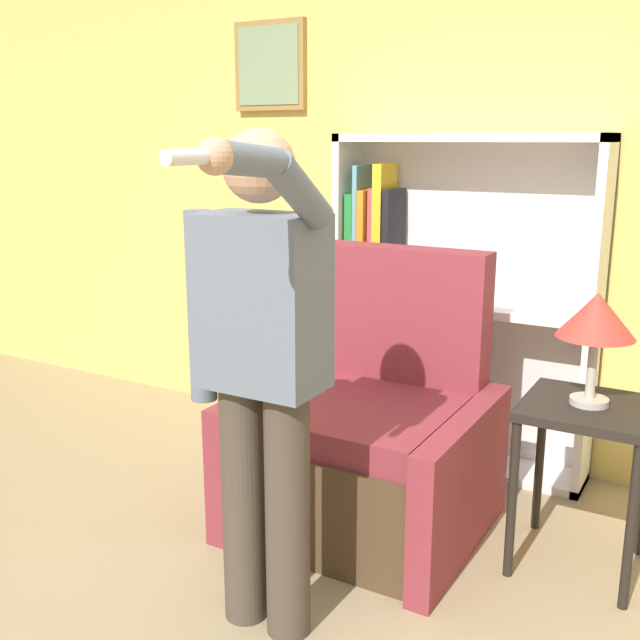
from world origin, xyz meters
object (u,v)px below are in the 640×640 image
table_lamp (596,319)px  side_table (586,433)px  bookcase (432,310)px  person_standing (260,360)px  armchair (371,442)px

table_lamp → side_table: bearing=0.0°
side_table → table_lamp: (-0.00, 0.00, 0.44)m
bookcase → side_table: 1.18m
person_standing → side_table: (0.86, 0.93, -0.40)m
armchair → table_lamp: armchair is taller
side_table → bookcase: bearing=142.2°
armchair → person_standing: size_ratio=0.70×
armchair → side_table: bearing=5.0°
bookcase → person_standing: (0.06, -1.64, 0.17)m
armchair → bookcase: bearing=93.3°
bookcase → armchair: size_ratio=1.42×
bookcase → table_lamp: 1.18m
bookcase → armchair: 0.90m
armchair → table_lamp: (0.87, 0.08, 0.64)m
bookcase → side_table: size_ratio=2.48×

